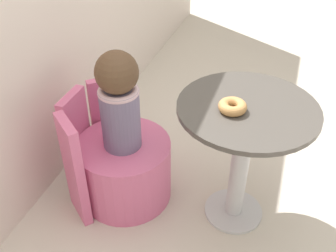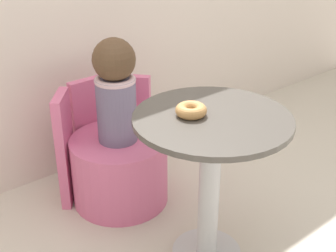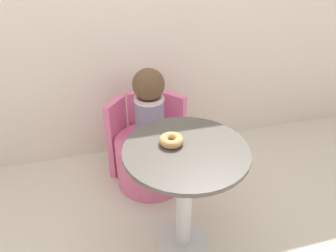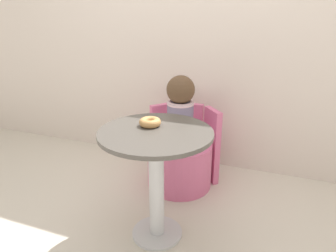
{
  "view_description": "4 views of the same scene",
  "coord_description": "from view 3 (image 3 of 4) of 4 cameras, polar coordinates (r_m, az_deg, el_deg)",
  "views": [
    {
      "loc": [
        -1.46,
        -0.15,
        1.73
      ],
      "look_at": [
        -0.01,
        0.35,
        0.6
      ],
      "focal_mm": 42.0,
      "sensor_mm": 36.0,
      "label": 1
    },
    {
      "loc": [
        -1.16,
        -1.23,
        1.54
      ],
      "look_at": [
        0.08,
        0.27,
        0.58
      ],
      "focal_mm": 50.0,
      "sensor_mm": 36.0,
      "label": 2
    },
    {
      "loc": [
        -0.36,
        -1.31,
        1.72
      ],
      "look_at": [
        0.09,
        0.34,
        0.66
      ],
      "focal_mm": 35.0,
      "sensor_mm": 36.0,
      "label": 3
    },
    {
      "loc": [
        0.71,
        -1.48,
        1.35
      ],
      "look_at": [
        0.03,
        0.37,
        0.62
      ],
      "focal_mm": 32.0,
      "sensor_mm": 36.0,
      "label": 4
    }
  ],
  "objects": [
    {
      "name": "back_wall",
      "position": [
        2.52,
        -7.05,
        19.67
      ],
      "size": [
        6.0,
        0.06,
        2.4
      ],
      "color": "silver",
      "rests_on": "ground_plane"
    },
    {
      "name": "child_figure",
      "position": [
        2.24,
        -3.29,
        3.63
      ],
      "size": [
        0.22,
        0.22,
        0.55
      ],
      "color": "slate",
      "rests_on": "tub_chair"
    },
    {
      "name": "ground_plane",
      "position": [
        2.19,
        0.15,
        -19.84
      ],
      "size": [
        12.0,
        12.0,
        0.0
      ],
      "primitive_type": "plane",
      "color": "beige"
    },
    {
      "name": "tub_chair",
      "position": [
        2.5,
        -2.96,
        -6.02
      ],
      "size": [
        0.52,
        0.52,
        0.38
      ],
      "color": "#DB6693",
      "rests_on": "ground_plane"
    },
    {
      "name": "donut",
      "position": [
        1.72,
        0.59,
        -2.5
      ],
      "size": [
        0.13,
        0.13,
        0.05
      ],
      "color": "tan",
      "rests_on": "round_table"
    },
    {
      "name": "round_table",
      "position": [
        1.82,
        3.01,
        -9.0
      ],
      "size": [
        0.67,
        0.67,
        0.72
      ],
      "color": "silver",
      "rests_on": "ground_plane"
    },
    {
      "name": "booth_backrest",
      "position": [
        2.6,
        -4.1,
        -0.95
      ],
      "size": [
        0.62,
        0.23,
        0.63
      ],
      "color": "#DB6693",
      "rests_on": "ground_plane"
    }
  ]
}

